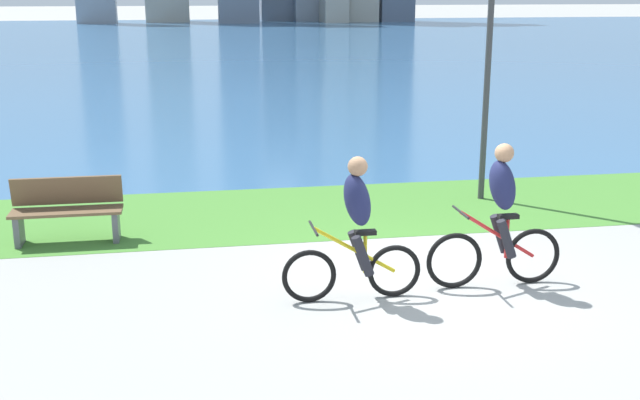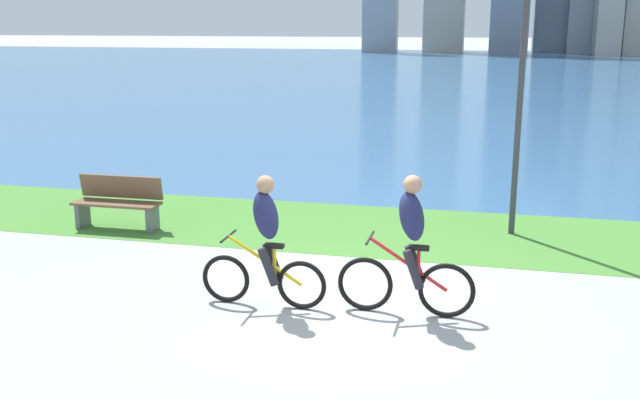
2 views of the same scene
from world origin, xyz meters
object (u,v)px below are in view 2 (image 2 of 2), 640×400
object	(u,v)px
cyclist_lead	(265,242)
bench_near_path	(118,203)
cyclist_trailing	(409,247)
lamppost_tall	(522,62)

from	to	relation	value
cyclist_lead	bench_near_path	distance (m)	4.45
cyclist_trailing	lamppost_tall	bearing A→B (deg)	71.32
cyclist_lead	cyclist_trailing	size ratio (longest dim) A/B	0.97
cyclist_trailing	bench_near_path	xyz separation A→B (m)	(-5.23, 2.61, -0.39)
cyclist_trailing	lamppost_tall	distance (m)	4.48
cyclist_lead	bench_near_path	bearing A→B (deg)	141.72
cyclist_lead	bench_near_path	size ratio (longest dim) A/B	1.11
cyclist_trailing	bench_near_path	bearing A→B (deg)	153.43
cyclist_trailing	bench_near_path	size ratio (longest dim) A/B	1.15
bench_near_path	cyclist_lead	bearing A→B (deg)	-38.28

